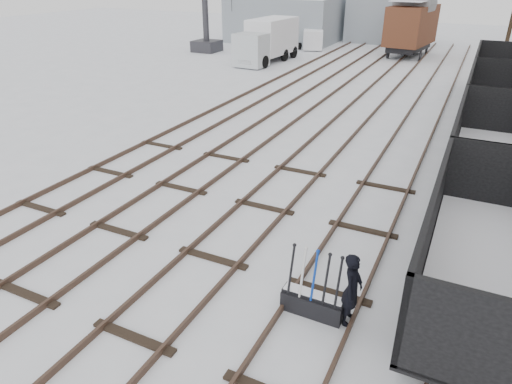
# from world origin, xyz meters

# --- Properties ---
(ground) EXTENTS (120.00, 120.00, 0.00)m
(ground) POSITION_xyz_m (0.00, 0.00, 0.00)
(ground) COLOR white
(ground) RESTS_ON ground
(tracks) EXTENTS (13.90, 52.00, 0.16)m
(tracks) POSITION_xyz_m (-0.00, 13.67, 0.07)
(tracks) COLOR black
(tracks) RESTS_ON ground
(shed_left) EXTENTS (10.00, 8.00, 4.10)m
(shed_left) POSITION_xyz_m (-13.00, 36.00, 2.05)
(shed_left) COLOR gray
(shed_left) RESTS_ON ground
(shed_right) EXTENTS (7.00, 6.00, 4.50)m
(shed_right) POSITION_xyz_m (-4.00, 40.00, 2.25)
(shed_right) COLOR gray
(shed_right) RESTS_ON ground
(ground_frame) EXTENTS (1.31, 0.44, 1.49)m
(ground_frame) POSITION_xyz_m (2.88, -0.78, 0.28)
(ground_frame) COLOR black
(ground_frame) RESTS_ON ground
(worker) EXTENTS (0.40, 0.59, 1.59)m
(worker) POSITION_xyz_m (3.63, -0.68, 0.80)
(worker) COLOR black
(worker) RESTS_ON ground
(freight_wagon_a) EXTENTS (2.61, 6.53, 2.67)m
(freight_wagon_a) POSITION_xyz_m (6.00, 0.82, 1.02)
(freight_wagon_a) COLOR black
(freight_wagon_a) RESTS_ON ground
(freight_wagon_b) EXTENTS (2.61, 6.53, 2.67)m
(freight_wagon_b) POSITION_xyz_m (6.00, 7.22, 1.02)
(freight_wagon_b) COLOR black
(freight_wagon_b) RESTS_ON ground
(freight_wagon_c) EXTENTS (2.61, 6.53, 2.67)m
(freight_wagon_c) POSITION_xyz_m (6.00, 13.62, 1.02)
(freight_wagon_c) COLOR black
(freight_wagon_c) RESTS_ON ground
(freight_wagon_d) EXTENTS (2.61, 6.53, 2.67)m
(freight_wagon_d) POSITION_xyz_m (6.00, 20.02, 1.02)
(freight_wagon_d) COLOR black
(freight_wagon_d) RESTS_ON ground
(box_van_wagon) EXTENTS (3.71, 5.97, 4.29)m
(box_van_wagon) POSITION_xyz_m (-0.59, 32.00, 2.50)
(box_van_wagon) COLOR black
(box_van_wagon) RESTS_ON ground
(lorry) EXTENTS (2.56, 6.96, 3.10)m
(lorry) POSITION_xyz_m (-9.85, 24.63, 1.60)
(lorry) COLOR black
(lorry) RESTS_ON ground
(panel_van) EXTENTS (2.82, 4.16, 1.69)m
(panel_van) POSITION_xyz_m (-8.94, 32.42, 0.88)
(panel_van) COLOR silver
(panel_van) RESTS_ON ground
(crane) EXTENTS (2.10, 6.04, 10.39)m
(crane) POSITION_xyz_m (-16.57, 27.03, 2.73)
(crane) COLOR #2B2B2F
(crane) RESTS_ON ground
(tree_far_left) EXTENTS (0.30, 0.30, 4.73)m
(tree_far_left) POSITION_xyz_m (-2.20, 42.00, 2.37)
(tree_far_left) COLOR black
(tree_far_left) RESTS_ON ground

